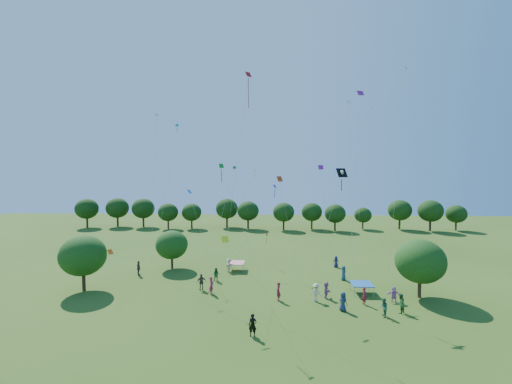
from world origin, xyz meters
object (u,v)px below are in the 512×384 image
at_px(pirate_kite, 341,175).
at_px(red_high_kite, 243,118).
at_px(tent_blue, 362,284).
at_px(near_tree_west, 83,256).
at_px(tent_red_stripe, 236,263).
at_px(near_tree_east, 420,261).
at_px(near_tree_north, 172,245).
at_px(man_in_black, 253,325).

height_order(pirate_kite, red_high_kite, red_high_kite).
relative_size(tent_blue, pirate_kite, 0.18).
relative_size(near_tree_west, red_high_kite, 0.28).
bearing_deg(tent_red_stripe, near_tree_west, -152.73).
bearing_deg(tent_blue, near_tree_east, -8.68).
height_order(tent_blue, pirate_kite, pirate_kite).
relative_size(tent_red_stripe, tent_blue, 1.00).
bearing_deg(near_tree_north, near_tree_east, -17.61).
distance_m(near_tree_north, near_tree_east, 30.29).
distance_m(tent_blue, red_high_kite, 21.76).
bearing_deg(near_tree_east, pirate_kite, -177.22).
bearing_deg(tent_red_stripe, red_high_kite, -78.47).
bearing_deg(pirate_kite, red_high_kite, 177.49).
distance_m(near_tree_west, tent_blue, 30.55).
relative_size(near_tree_north, man_in_black, 2.84).
distance_m(near_tree_north, man_in_black, 22.03).
xyz_separation_m(near_tree_west, red_high_kite, (17.73, -0.34, 14.80)).
height_order(near_tree_north, pirate_kite, pirate_kite).
distance_m(near_tree_west, tent_red_stripe, 18.20).
distance_m(near_tree_east, tent_red_stripe, 22.09).
bearing_deg(near_tree_north, red_high_kite, -41.11).
bearing_deg(near_tree_north, near_tree_west, -129.59).
height_order(tent_red_stripe, man_in_black, man_in_black).
relative_size(tent_red_stripe, pirate_kite, 0.18).
bearing_deg(man_in_black, near_tree_west, 160.62).
relative_size(near_tree_north, red_high_kite, 0.23).
bearing_deg(pirate_kite, near_tree_east, 2.78).
xyz_separation_m(near_tree_north, red_high_kite, (10.46, -9.13, 15.47)).
xyz_separation_m(tent_red_stripe, pirate_kite, (11.80, -9.02, 11.71)).
relative_size(near_tree_east, tent_red_stripe, 2.77).
distance_m(near_tree_west, near_tree_east, 36.13).
distance_m(near_tree_west, near_tree_north, 11.42).
bearing_deg(near_tree_east, tent_red_stripe, 156.86).
xyz_separation_m(tent_red_stripe, red_high_kite, (1.75, -8.58, 17.67)).
relative_size(pirate_kite, red_high_kite, 0.55).
distance_m(man_in_black, red_high_kite, 20.10).
relative_size(tent_red_stripe, red_high_kite, 0.10).
distance_m(near_tree_west, pirate_kite, 29.16).
bearing_deg(near_tree_west, red_high_kite, -1.11).
distance_m(near_tree_east, red_high_kite, 23.66).
relative_size(near_tree_east, man_in_black, 3.36).
bearing_deg(man_in_black, near_tree_east, 35.62).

